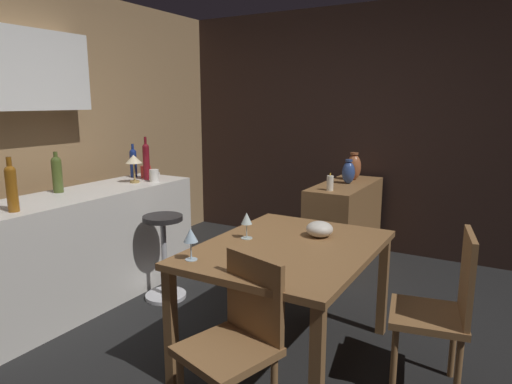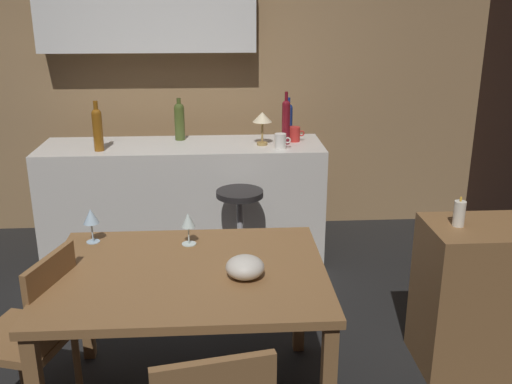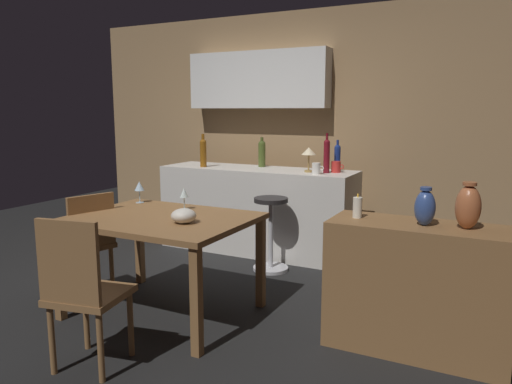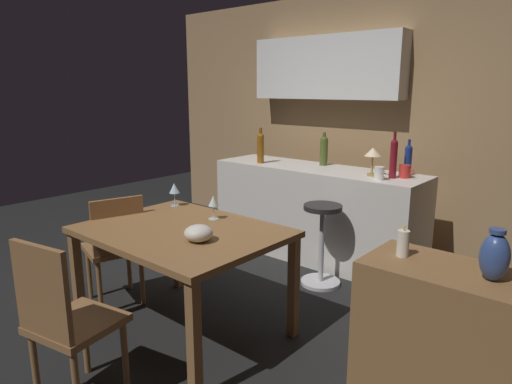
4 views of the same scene
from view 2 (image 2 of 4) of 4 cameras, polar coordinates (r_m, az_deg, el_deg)
The scene contains 17 objects.
ground_plane at distance 3.44m, azimuth -7.47°, elevation -15.84°, with size 9.00×9.00×0.00m, color black.
wall_kitchen_back at distance 4.95m, azimuth -7.41°, elevation 12.32°, with size 5.20×0.33×2.60m.
dining_table at distance 2.76m, azimuth -6.76°, elevation -9.14°, with size 1.29×0.98×0.74m.
kitchen_counter at distance 4.49m, azimuth -7.07°, elevation -0.93°, with size 2.10×0.60×0.90m, color silver.
chair_near_window at distance 2.92m, azimuth -20.92°, elevation -12.73°, with size 0.50×0.50×0.87m.
bar_stool at distance 4.03m, azimuth -1.58°, elevation -4.30°, with size 0.34×0.34×0.70m.
wine_glass_left at distance 3.07m, azimuth -15.95°, elevation -2.40°, with size 0.08×0.08×0.18m.
wine_glass_right at distance 2.95m, azimuth -6.70°, elevation -2.90°, with size 0.07×0.07×0.17m.
fruit_bowl at distance 2.62m, azimuth -1.09°, elevation -7.41°, with size 0.18×0.18×0.10m, color beige.
wine_bottle_ruby at distance 4.32m, azimuth 2.97°, elevation 7.08°, with size 0.06×0.06×0.39m.
wine_bottle_cobalt at distance 4.53m, azimuth 3.21°, elevation 7.18°, with size 0.06×0.06×0.31m.
wine_bottle_amber at distance 4.27m, azimuth -15.34°, elevation 6.13°, with size 0.07×0.07×0.36m.
wine_bottle_olive at distance 4.49m, azimuth -7.54°, elevation 7.06°, with size 0.08×0.08×0.32m.
cup_white at distance 4.21m, azimuth 2.43°, elevation 5.03°, with size 0.12×0.08×0.11m.
cup_red at distance 4.43m, azimuth 3.76°, elevation 5.71°, with size 0.13×0.09×0.11m.
counter_lamp at distance 4.28m, azimuth 0.62°, elevation 7.16°, with size 0.14×0.14×0.25m.
pillar_candle_tall at distance 3.15m, azimuth 19.38°, elevation -2.01°, with size 0.06×0.06×0.16m.
Camera 2 is at (0.25, -2.84, 1.94)m, focal length 40.63 mm.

